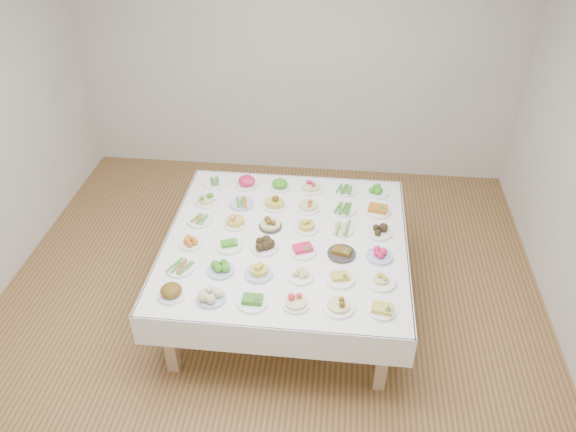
# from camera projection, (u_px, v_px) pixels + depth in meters

# --- Properties ---
(room_envelope) EXTENTS (5.02, 5.02, 2.81)m
(room_envelope) POSITION_uv_depth(u_px,v_px,m) (262.00, 127.00, 3.97)
(room_envelope) COLOR olive
(room_envelope) RESTS_ON ground
(display_table) EXTENTS (2.01, 2.01, 0.75)m
(display_table) POSITION_uv_depth(u_px,v_px,m) (286.00, 246.00, 4.71)
(display_table) COLOR white
(display_table) RESTS_ON ground
(dish_0) EXTENTS (0.20, 0.20, 0.11)m
(dish_0) POSITION_uv_depth(u_px,v_px,m) (171.00, 291.00, 4.09)
(dish_0) COLOR white
(dish_0) RESTS_ON display_table
(dish_1) EXTENTS (0.22, 0.22, 0.10)m
(dish_1) POSITION_uv_depth(u_px,v_px,m) (211.00, 295.00, 4.07)
(dish_1) COLOR #4C66B2
(dish_1) RESTS_ON display_table
(dish_2) EXTENTS (0.22, 0.22, 0.11)m
(dish_2) POSITION_uv_depth(u_px,v_px,m) (252.00, 299.00, 4.04)
(dish_2) COLOR white
(dish_2) RESTS_ON display_table
(dish_3) EXTENTS (0.21, 0.21, 0.11)m
(dish_3) POSITION_uv_depth(u_px,v_px,m) (296.00, 300.00, 4.01)
(dish_3) COLOR white
(dish_3) RESTS_ON display_table
(dish_4) EXTENTS (0.22, 0.22, 0.12)m
(dish_4) POSITION_uv_depth(u_px,v_px,m) (339.00, 303.00, 3.99)
(dish_4) COLOR white
(dish_4) RESTS_ON display_table
(dish_5) EXTENTS (0.19, 0.19, 0.09)m
(dish_5) POSITION_uv_depth(u_px,v_px,m) (382.00, 308.00, 3.97)
(dish_5) COLOR white
(dish_5) RESTS_ON display_table
(dish_6) EXTENTS (0.22, 0.22, 0.05)m
(dish_6) POSITION_uv_depth(u_px,v_px,m) (181.00, 267.00, 4.35)
(dish_6) COLOR white
(dish_6) RESTS_ON display_table
(dish_7) EXTENTS (0.21, 0.21, 0.10)m
(dish_7) POSITION_uv_depth(u_px,v_px,m) (221.00, 267.00, 4.32)
(dish_7) COLOR #4C66B2
(dish_7) RESTS_ON display_table
(dish_8) EXTENTS (0.22, 0.22, 0.12)m
(dish_8) POSITION_uv_depth(u_px,v_px,m) (258.00, 270.00, 4.28)
(dish_8) COLOR #4C66B2
(dish_8) RESTS_ON display_table
(dish_9) EXTENTS (0.20, 0.20, 0.08)m
(dish_9) POSITION_uv_depth(u_px,v_px,m) (300.00, 275.00, 4.27)
(dish_9) COLOR white
(dish_9) RESTS_ON display_table
(dish_10) EXTENTS (0.22, 0.22, 0.09)m
(dish_10) POSITION_uv_depth(u_px,v_px,m) (340.00, 277.00, 4.24)
(dish_10) COLOR white
(dish_10) RESTS_ON display_table
(dish_11) EXTENTS (0.23, 0.23, 0.11)m
(dish_11) POSITION_uv_depth(u_px,v_px,m) (381.00, 279.00, 4.21)
(dish_11) COLOR white
(dish_11) RESTS_ON display_table
(dish_12) EXTENTS (0.19, 0.19, 0.08)m
(dish_12) POSITION_uv_depth(u_px,v_px,m) (191.00, 242.00, 4.59)
(dish_12) COLOR white
(dish_12) RESTS_ON display_table
(dish_13) EXTENTS (0.22, 0.22, 0.09)m
(dish_13) POSITION_uv_depth(u_px,v_px,m) (229.00, 244.00, 4.57)
(dish_13) COLOR white
(dish_13) RESTS_ON display_table
(dish_14) EXTENTS (0.23, 0.23, 0.11)m
(dish_14) POSITION_uv_depth(u_px,v_px,m) (264.00, 244.00, 4.54)
(dish_14) COLOR white
(dish_14) RESTS_ON display_table
(dish_15) EXTENTS (0.23, 0.23, 0.11)m
(dish_15) POSITION_uv_depth(u_px,v_px,m) (303.00, 248.00, 4.51)
(dish_15) COLOR white
(dish_15) RESTS_ON display_table
(dish_16) EXTENTS (0.22, 0.22, 0.10)m
(dish_16) POSITION_uv_depth(u_px,v_px,m) (342.00, 251.00, 4.48)
(dish_16) COLOR #2E2C29
(dish_16) RESTS_ON display_table
(dish_17) EXTENTS (0.21, 0.21, 0.08)m
(dish_17) POSITION_uv_depth(u_px,v_px,m) (380.00, 254.00, 4.46)
(dish_17) COLOR #4C66B2
(dish_17) RESTS_ON display_table
(dish_18) EXTENTS (0.22, 0.22, 0.05)m
(dish_18) POSITION_uv_depth(u_px,v_px,m) (200.00, 220.00, 4.86)
(dish_18) COLOR white
(dish_18) RESTS_ON display_table
(dish_19) EXTENTS (0.20, 0.20, 0.12)m
(dish_19) POSITION_uv_depth(u_px,v_px,m) (235.00, 220.00, 4.79)
(dish_19) COLOR white
(dish_19) RESTS_ON display_table
(dish_20) EXTENTS (0.19, 0.19, 0.12)m
(dish_20) POSITION_uv_depth(u_px,v_px,m) (270.00, 222.00, 4.77)
(dish_20) COLOR #2E2C29
(dish_20) RESTS_ON display_table
(dish_21) EXTENTS (0.20, 0.20, 0.11)m
(dish_21) POSITION_uv_depth(u_px,v_px,m) (307.00, 225.00, 4.75)
(dish_21) COLOR white
(dish_21) RESTS_ON display_table
(dish_22) EXTENTS (0.20, 0.20, 0.05)m
(dish_22) POSITION_uv_depth(u_px,v_px,m) (342.00, 229.00, 4.75)
(dish_22) COLOR white
(dish_22) RESTS_ON display_table
(dish_23) EXTENTS (0.22, 0.22, 0.10)m
(dish_23) POSITION_uv_depth(u_px,v_px,m) (379.00, 230.00, 4.70)
(dish_23) COLOR white
(dish_23) RESTS_ON display_table
(dish_24) EXTENTS (0.21, 0.21, 0.12)m
(dish_24) POSITION_uv_depth(u_px,v_px,m) (206.00, 198.00, 5.07)
(dish_24) COLOR white
(dish_24) RESTS_ON display_table
(dish_25) EXTENTS (0.22, 0.22, 0.05)m
(dish_25) POSITION_uv_depth(u_px,v_px,m) (242.00, 203.00, 5.06)
(dish_25) COLOR #4C66B2
(dish_25) RESTS_ON display_table
(dish_26) EXTENTS (0.20, 0.20, 0.13)m
(dish_26) POSITION_uv_depth(u_px,v_px,m) (274.00, 201.00, 5.01)
(dish_26) COLOR white
(dish_26) RESTS_ON display_table
(dish_27) EXTENTS (0.21, 0.21, 0.11)m
(dish_27) POSITION_uv_depth(u_px,v_px,m) (308.00, 204.00, 4.99)
(dish_27) COLOR white
(dish_27) RESTS_ON display_table
(dish_28) EXTENTS (0.21, 0.21, 0.06)m
(dish_28) POSITION_uv_depth(u_px,v_px,m) (343.00, 209.00, 4.98)
(dish_28) COLOR white
(dish_28) RESTS_ON display_table
(dish_29) EXTENTS (0.22, 0.22, 0.10)m
(dish_29) POSITION_uv_depth(u_px,v_px,m) (378.00, 209.00, 4.95)
(dish_29) COLOR white
(dish_29) RESTS_ON display_table
(dish_30) EXTENTS (0.22, 0.22, 0.05)m
(dish_30) POSITION_uv_depth(u_px,v_px,m) (215.00, 183.00, 5.34)
(dish_30) COLOR white
(dish_30) RESTS_ON display_table
(dish_31) EXTENTS (0.22, 0.22, 0.13)m
(dish_31) POSITION_uv_depth(u_px,v_px,m) (247.00, 180.00, 5.29)
(dish_31) COLOR white
(dish_31) RESTS_ON display_table
(dish_32) EXTENTS (0.20, 0.20, 0.11)m
(dish_32) POSITION_uv_depth(u_px,v_px,m) (280.00, 184.00, 5.26)
(dish_32) COLOR white
(dish_32) RESTS_ON display_table
(dish_33) EXTENTS (0.22, 0.22, 0.13)m
(dish_33) POSITION_uv_depth(u_px,v_px,m) (311.00, 185.00, 5.24)
(dish_33) COLOR white
(dish_33) RESTS_ON display_table
(dish_34) EXTENTS (0.21, 0.21, 0.05)m
(dish_34) POSITION_uv_depth(u_px,v_px,m) (345.00, 190.00, 5.23)
(dish_34) COLOR white
(dish_34) RESTS_ON display_table
(dish_35) EXTENTS (0.20, 0.20, 0.09)m
(dish_35) POSITION_uv_depth(u_px,v_px,m) (377.00, 190.00, 5.19)
(dish_35) COLOR white
(dish_35) RESTS_ON display_table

